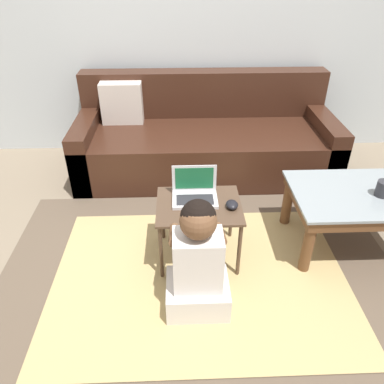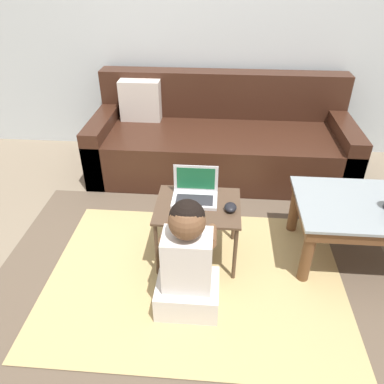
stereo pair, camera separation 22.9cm
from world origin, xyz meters
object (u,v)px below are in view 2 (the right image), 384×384
Objects in this scene: couch at (219,140)px; person_seated at (187,263)px; laptop at (195,194)px; computer_mouse at (230,207)px; laptop_desk at (198,212)px; coffee_table at (361,213)px.

couch reaches higher than person_seated.
laptop is 0.49m from person_seated.
laptop_desk is at bearing 168.85° from computer_mouse.
laptop_desk is at bearing -175.00° from coffee_table.
person_seated is at bearing -90.53° from laptop.
laptop_desk is 0.73× the size of person_seated.
couch is at bearing 84.77° from laptop_desk.
computer_mouse is (0.22, -0.10, -0.01)m from laptop.
couch is 4.31× the size of laptop_desk.
coffee_table is (0.90, -1.14, 0.07)m from couch.
coffee_table is at bearing 5.00° from laptop_desk.
computer_mouse is at bearing -11.15° from laptop_desk.
couch is 1.18m from laptop.
couch is 1.28m from computer_mouse.
laptop is (-0.02, 0.06, 0.09)m from laptop_desk.
laptop_desk is 0.21m from computer_mouse.
laptop is at bearing -178.53° from coffee_table.
computer_mouse is 0.45m from person_seated.
laptop is 0.39× the size of person_seated.
couch reaches higher than laptop.
laptop is (-0.13, -1.16, 0.17)m from couch.
couch is 1.45m from coffee_table.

